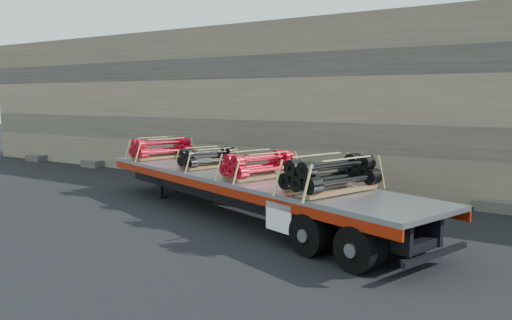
# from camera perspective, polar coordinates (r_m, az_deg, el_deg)

# --- Properties ---
(ground) EXTENTS (120.00, 120.00, 0.00)m
(ground) POSITION_cam_1_polar(r_m,az_deg,el_deg) (16.55, -1.46, -6.07)
(ground) COLOR black
(ground) RESTS_ON ground
(rock_wall) EXTENTS (44.00, 3.00, 7.00)m
(rock_wall) POSITION_cam_1_polar(r_m,az_deg,el_deg) (21.82, 8.05, 6.35)
(rock_wall) COLOR #7A6B54
(rock_wall) RESTS_ON ground
(trailer) EXTENTS (13.71, 6.94, 1.36)m
(trailer) POSITION_cam_1_polar(r_m,az_deg,el_deg) (15.86, -1.41, -4.14)
(trailer) COLOR #9EA1A6
(trailer) RESTS_ON ground
(bundle_front) EXTENTS (1.80, 2.49, 0.80)m
(bundle_front) POSITION_cam_1_polar(r_m,az_deg,el_deg) (20.23, -10.76, 1.29)
(bundle_front) COLOR #A60817
(bundle_front) RESTS_ON trailer
(bundle_midfront) EXTENTS (1.52, 2.10, 0.67)m
(bundle_midfront) POSITION_cam_1_polar(r_m,az_deg,el_deg) (17.34, -5.50, 0.21)
(bundle_midfront) COLOR black
(bundle_midfront) RESTS_ON trailer
(bundle_midrear) EXTENTS (1.74, 2.41, 0.77)m
(bundle_midrear) POSITION_cam_1_polar(r_m,az_deg,el_deg) (15.07, 0.38, -0.63)
(bundle_midrear) COLOR #A60817
(bundle_midrear) RESTS_ON trailer
(bundle_rear) EXTENTS (2.02, 2.80, 0.90)m
(bundle_rear) POSITION_cam_1_polar(r_m,az_deg,el_deg) (12.94, 8.61, -1.73)
(bundle_rear) COLOR black
(bundle_rear) RESTS_ON trailer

